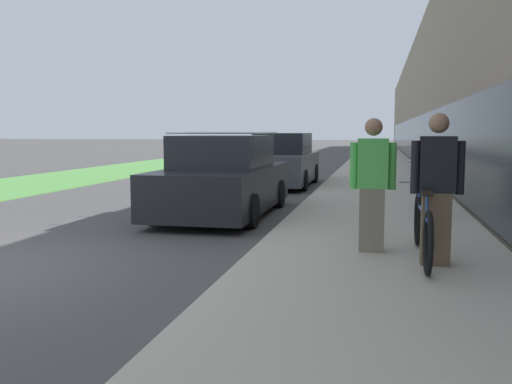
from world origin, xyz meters
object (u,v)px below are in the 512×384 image
object	(u,v)px
person_bystander	(372,185)
bike_rack_hoop	(427,187)
parked_sedan_curbside	(223,179)
tandem_bicycle	(422,228)
person_rider	(437,189)
vintage_roadster_curbside	(283,162)
cruiser_bike_nearest	(422,189)

from	to	relation	value
person_bystander	bike_rack_hoop	xyz separation A→B (m)	(0.94, 3.39, -0.33)
parked_sedan_curbside	person_bystander	bearing A→B (deg)	-50.15
tandem_bicycle	person_bystander	world-z (taller)	person_bystander
bike_rack_hoop	parked_sedan_curbside	xyz separation A→B (m)	(-3.85, 0.10, 0.07)
person_rider	bike_rack_hoop	distance (m)	4.01
bike_rack_hoop	parked_sedan_curbside	size ratio (longest dim) A/B	0.18
person_bystander	person_rider	bearing A→B (deg)	-39.91
vintage_roadster_curbside	tandem_bicycle	bearing A→B (deg)	-71.65
cruiser_bike_nearest	parked_sedan_curbside	world-z (taller)	parked_sedan_curbside
person_rider	tandem_bicycle	bearing A→B (deg)	112.92
tandem_bicycle	bike_rack_hoop	bearing A→B (deg)	84.65
bike_rack_hoop	tandem_bicycle	bearing A→B (deg)	-95.35
person_bystander	cruiser_bike_nearest	size ratio (longest dim) A/B	0.91
person_rider	vintage_roadster_curbside	world-z (taller)	person_rider
person_rider	parked_sedan_curbside	size ratio (longest dim) A/B	0.38
person_rider	person_bystander	bearing A→B (deg)	140.09
person_rider	parked_sedan_curbside	bearing A→B (deg)	131.59
cruiser_bike_nearest	vintage_roadster_curbside	xyz separation A→B (m)	(-3.66, 5.62, 0.20)
tandem_bicycle	person_rider	world-z (taller)	person_rider
cruiser_bike_nearest	vintage_roadster_curbside	size ratio (longest dim) A/B	0.40
person_bystander	vintage_roadster_curbside	distance (m)	10.19
cruiser_bike_nearest	parked_sedan_curbside	size ratio (longest dim) A/B	0.40
bike_rack_hoop	vintage_roadster_curbside	size ratio (longest dim) A/B	0.18
parked_sedan_curbside	tandem_bicycle	bearing A→B (deg)	-47.30
person_rider	vintage_roadster_curbside	size ratio (longest dim) A/B	0.38
tandem_bicycle	person_rider	distance (m)	0.58
person_bystander	vintage_roadster_curbside	xyz separation A→B (m)	(-2.76, 9.81, -0.25)
person_bystander	cruiser_bike_nearest	distance (m)	4.31
tandem_bicycle	vintage_roadster_curbside	size ratio (longest dim) A/B	0.51
person_rider	bike_rack_hoop	xyz separation A→B (m)	(0.23, 3.99, -0.35)
person_rider	bike_rack_hoop	bearing A→B (deg)	86.77
tandem_bicycle	parked_sedan_curbside	world-z (taller)	parked_sedan_curbside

